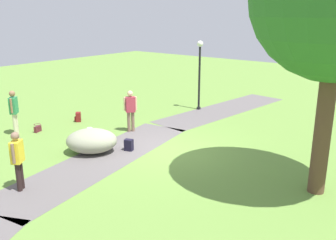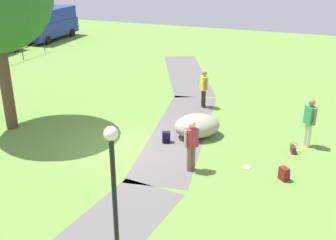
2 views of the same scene
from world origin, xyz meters
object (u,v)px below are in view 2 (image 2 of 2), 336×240
at_px(man_near_boulder, 204,86).
at_px(handbag_on_grass, 293,149).
at_px(lamp_post, 114,185).
at_px(frisbee_on_grass, 247,167).
at_px(backpack_by_boulder, 166,137).
at_px(delivery_van, 46,23).
at_px(passerby_on_path, 191,142).
at_px(woman_with_handbag, 310,119).
at_px(lawn_boulder, 197,126).
at_px(spare_backpack_on_lawn, 284,174).

distance_m(man_near_boulder, handbag_on_grass, 5.18).
bearing_deg(lamp_post, frisbee_on_grass, -18.14).
distance_m(handbag_on_grass, backpack_by_boulder, 4.34).
distance_m(backpack_by_boulder, delivery_van, 20.46).
bearing_deg(lamp_post, passerby_on_path, -1.96).
bearing_deg(handbag_on_grass, lamp_post, 156.58).
bearing_deg(woman_with_handbag, lawn_boulder, 98.10).
distance_m(man_near_boulder, backpack_by_boulder, 3.98).
distance_m(spare_backpack_on_lawn, frisbee_on_grass, 1.23).
bearing_deg(man_near_boulder, passerby_on_path, -167.64).
distance_m(lamp_post, delivery_van, 25.83).
height_order(woman_with_handbag, delivery_van, delivery_van).
xyz_separation_m(lamp_post, spare_backpack_on_lawn, (5.00, -2.91, -1.85)).
relative_size(backpack_by_boulder, frisbee_on_grass, 1.76).
bearing_deg(spare_backpack_on_lawn, delivery_van, 51.91).
distance_m(lamp_post, woman_with_handbag, 8.39).
distance_m(lawn_boulder, passerby_on_path, 2.61).
bearing_deg(spare_backpack_on_lawn, lamp_post, 149.76).
xyz_separation_m(backpack_by_boulder, frisbee_on_grass, (-0.82, -3.02, -0.18)).
bearing_deg(passerby_on_path, spare_backpack_on_lawn, -81.39).
xyz_separation_m(lawn_boulder, backpack_by_boulder, (-0.90, 0.86, -0.21)).
relative_size(woman_with_handbag, handbag_on_grass, 5.02).
bearing_deg(man_near_boulder, backpack_by_boulder, 176.75).
relative_size(man_near_boulder, backpack_by_boulder, 4.04).
height_order(lamp_post, handbag_on_grass, lamp_post).
relative_size(lamp_post, handbag_on_grass, 9.57).
distance_m(man_near_boulder, frisbee_on_grass, 5.56).
xyz_separation_m(man_near_boulder, backpack_by_boulder, (-3.90, 0.22, -0.74)).
height_order(lawn_boulder, frisbee_on_grass, lawn_boulder).
bearing_deg(passerby_on_path, woman_with_handbag, -46.84).
height_order(lamp_post, frisbee_on_grass, lamp_post).
distance_m(man_near_boulder, spare_backpack_on_lawn, 6.48).
bearing_deg(spare_backpack_on_lawn, man_near_boulder, 37.99).
xyz_separation_m(lamp_post, frisbee_on_grass, (5.35, -1.75, -2.03)).
relative_size(lawn_boulder, spare_backpack_on_lawn, 5.35).
bearing_deg(lawn_boulder, handbag_on_grass, -92.35).
bearing_deg(backpack_by_boulder, spare_backpack_on_lawn, -105.63).
height_order(lawn_boulder, delivery_van, delivery_van).
bearing_deg(woman_with_handbag, passerby_on_path, 133.16).
height_order(passerby_on_path, backpack_by_boulder, passerby_on_path).
relative_size(passerby_on_path, frisbee_on_grass, 7.23).
distance_m(backpack_by_boulder, spare_backpack_on_lawn, 4.34).
height_order(lamp_post, woman_with_handbag, lamp_post).
height_order(lamp_post, delivery_van, lamp_post).
height_order(man_near_boulder, passerby_on_path, passerby_on_path).
distance_m(woman_with_handbag, delivery_van, 23.26).
distance_m(woman_with_handbag, spare_backpack_on_lawn, 2.77).
xyz_separation_m(passerby_on_path, handbag_on_grass, (2.35, -2.84, -0.81)).
height_order(man_near_boulder, backpack_by_boulder, man_near_boulder).
bearing_deg(handbag_on_grass, lawn_boulder, 87.65).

